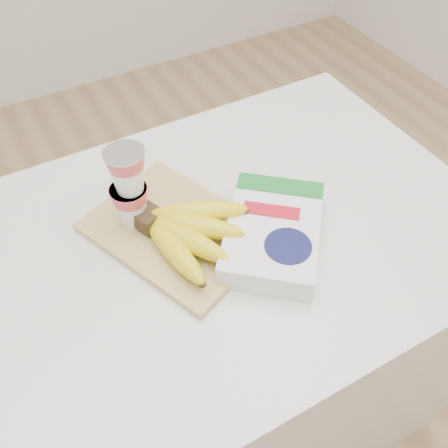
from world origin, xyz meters
name	(u,v)px	position (x,y,z in m)	size (l,w,h in m)	color
table	(214,342)	(0.00, 0.00, 0.42)	(1.11, 0.74, 0.83)	silver
cutting_board	(177,231)	(-0.06, 0.04, 0.84)	(0.24, 0.33, 0.02)	tan
bananas	(187,231)	(-0.05, 0.00, 0.88)	(0.21, 0.22, 0.07)	#382816
yogurt_stack	(129,186)	(-0.12, 0.09, 0.94)	(0.08, 0.08, 0.17)	white
cereal_box	(273,233)	(0.09, -0.07, 0.86)	(0.29, 0.30, 0.06)	white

